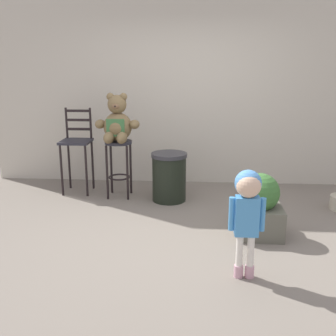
{
  "coord_description": "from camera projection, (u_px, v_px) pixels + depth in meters",
  "views": [
    {
      "loc": [
        0.13,
        -4.09,
        1.82
      ],
      "look_at": [
        -0.17,
        0.28,
        0.67
      ],
      "focal_mm": 43.1,
      "sensor_mm": 36.0,
      "label": 1
    }
  ],
  "objects": [
    {
      "name": "bar_chair_empty",
      "position": [
        77.0,
        145.0,
        5.71
      ],
      "size": [
        0.41,
        0.41,
        1.2
      ],
      "color": "#25252E",
      "rests_on": "ground_plane"
    },
    {
      "name": "trash_bin",
      "position": [
        169.0,
        177.0,
        5.42
      ],
      "size": [
        0.48,
        0.48,
        0.66
      ],
      "color": "black",
      "rests_on": "ground_plane"
    },
    {
      "name": "building_wall",
      "position": [
        188.0,
        57.0,
        6.01
      ],
      "size": [
        6.01,
        0.3,
        3.79
      ],
      "primitive_type": "cube",
      "color": "beige",
      "rests_on": "ground_plane"
    },
    {
      "name": "child_walking",
      "position": [
        247.0,
        201.0,
        3.36
      ],
      "size": [
        0.31,
        0.24,
        0.96
      ],
      "rotation": [
        0.0,
        0.0,
        3.1
      ],
      "color": "#C793A3",
      "rests_on": "ground_plane"
    },
    {
      "name": "teddy_bear",
      "position": [
        117.0,
        124.0,
        5.38
      ],
      "size": [
        0.6,
        0.54,
        0.64
      ],
      "color": "brown",
      "rests_on": "bar_stool_with_teddy"
    },
    {
      "name": "bar_stool_with_teddy",
      "position": [
        119.0,
        157.0,
        5.53
      ],
      "size": [
        0.37,
        0.37,
        0.79
      ],
      "color": "#25252E",
      "rests_on": "ground_plane"
    },
    {
      "name": "planter_with_shrub",
      "position": [
        259.0,
        207.0,
        4.32
      ],
      "size": [
        0.49,
        0.49,
        0.69
      ],
      "color": "#5B594C",
      "rests_on": "ground_plane"
    },
    {
      "name": "ground_plane",
      "position": [
        181.0,
        234.0,
        4.42
      ],
      "size": [
        24.0,
        24.0,
        0.0
      ],
      "primitive_type": "plane",
      "color": "slate"
    }
  ]
}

